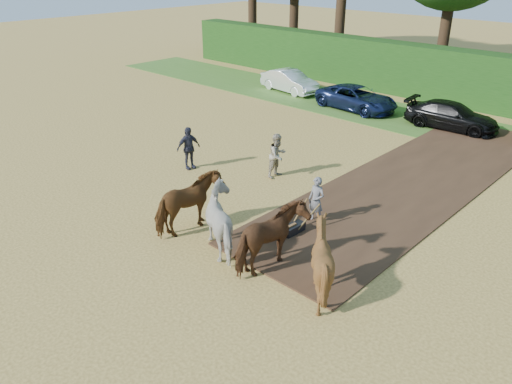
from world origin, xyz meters
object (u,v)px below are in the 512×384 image
object	(u,v)px
spectator_far	(188,148)
plough_team	(251,229)
parked_cars	(445,114)
spectator_near	(278,155)

from	to	relation	value
spectator_far	plough_team	xyz separation A→B (m)	(6.32, -3.01, 0.06)
spectator_far	parked_cars	size ratio (longest dim) A/B	0.07
plough_team	spectator_far	bearing A→B (deg)	154.53
spectator_near	spectator_far	distance (m)	3.58
spectator_near	plough_team	xyz separation A→B (m)	(3.24, -4.83, 0.06)
spectator_near	parked_cars	xyz separation A→B (m)	(1.97, 10.20, -0.19)
spectator_near	plough_team	distance (m)	5.82
spectator_far	parked_cars	xyz separation A→B (m)	(5.05, 12.02, -0.19)
spectator_far	spectator_near	bearing A→B (deg)	-49.00
spectator_far	parked_cars	bearing A→B (deg)	-12.36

